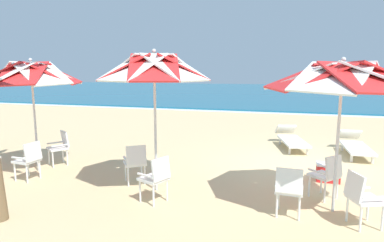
{
  "coord_description": "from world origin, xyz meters",
  "views": [
    {
      "loc": [
        -0.47,
        -8.38,
        2.42
      ],
      "look_at": [
        -3.03,
        0.27,
        1.0
      ],
      "focal_mm": 30.23,
      "sensor_mm": 36.0,
      "label": 1
    }
  ],
  "objects_px": {
    "plastic_chair_5": "(60,146)",
    "cooler_box": "(328,172)",
    "beach_umbrella_2": "(31,74)",
    "beach_umbrella_0": "(342,78)",
    "plastic_chair_7": "(29,158)",
    "sun_lounger_0": "(355,145)",
    "sun_lounger_1": "(291,139)",
    "plastic_chair_0": "(289,188)",
    "plastic_chair_1": "(327,174)",
    "plastic_chair_2": "(362,196)",
    "plastic_chair_3": "(156,176)",
    "plastic_chair_4": "(135,161)",
    "beach_umbrella_1": "(154,69)"
  },
  "relations": [
    {
      "from": "plastic_chair_5",
      "to": "cooler_box",
      "type": "bearing_deg",
      "value": 5.13
    },
    {
      "from": "beach_umbrella_2",
      "to": "cooler_box",
      "type": "height_order",
      "value": "beach_umbrella_2"
    },
    {
      "from": "beach_umbrella_0",
      "to": "plastic_chair_7",
      "type": "distance_m",
      "value": 6.52
    },
    {
      "from": "sun_lounger_0",
      "to": "sun_lounger_1",
      "type": "distance_m",
      "value": 1.81
    },
    {
      "from": "plastic_chair_7",
      "to": "plastic_chair_0",
      "type": "bearing_deg",
      "value": -2.7
    },
    {
      "from": "plastic_chair_1",
      "to": "plastic_chair_0",
      "type": "bearing_deg",
      "value": -124.97
    },
    {
      "from": "plastic_chair_0",
      "to": "plastic_chair_2",
      "type": "height_order",
      "value": "same"
    },
    {
      "from": "plastic_chair_1",
      "to": "plastic_chair_2",
      "type": "xyz_separation_m",
      "value": [
        0.39,
        -1.02,
        0.0
      ]
    },
    {
      "from": "plastic_chair_3",
      "to": "sun_lounger_0",
      "type": "distance_m",
      "value": 6.37
    },
    {
      "from": "plastic_chair_2",
      "to": "beach_umbrella_0",
      "type": "bearing_deg",
      "value": 125.01
    },
    {
      "from": "plastic_chair_3",
      "to": "beach_umbrella_2",
      "type": "height_order",
      "value": "beach_umbrella_2"
    },
    {
      "from": "beach_umbrella_0",
      "to": "plastic_chair_4",
      "type": "relative_size",
      "value": 3.04
    },
    {
      "from": "plastic_chair_4",
      "to": "cooler_box",
      "type": "height_order",
      "value": "plastic_chair_4"
    },
    {
      "from": "plastic_chair_1",
      "to": "plastic_chair_5",
      "type": "height_order",
      "value": "same"
    },
    {
      "from": "beach_umbrella_2",
      "to": "cooler_box",
      "type": "xyz_separation_m",
      "value": [
        6.66,
        1.2,
        -2.12
      ]
    },
    {
      "from": "plastic_chair_4",
      "to": "plastic_chair_1",
      "type": "bearing_deg",
      "value": 3.94
    },
    {
      "from": "beach_umbrella_0",
      "to": "plastic_chair_5",
      "type": "relative_size",
      "value": 3.04
    },
    {
      "from": "plastic_chair_1",
      "to": "sun_lounger_0",
      "type": "bearing_deg",
      "value": 72.72
    },
    {
      "from": "beach_umbrella_0",
      "to": "plastic_chair_7",
      "type": "relative_size",
      "value": 3.04
    },
    {
      "from": "plastic_chair_2",
      "to": "cooler_box",
      "type": "distance_m",
      "value": 2.13
    },
    {
      "from": "plastic_chair_5",
      "to": "plastic_chair_7",
      "type": "bearing_deg",
      "value": -82.83
    },
    {
      "from": "cooler_box",
      "to": "beach_umbrella_0",
      "type": "bearing_deg",
      "value": -93.19
    },
    {
      "from": "plastic_chair_0",
      "to": "plastic_chair_7",
      "type": "xyz_separation_m",
      "value": [
        -5.51,
        0.26,
        0.0
      ]
    },
    {
      "from": "plastic_chair_2",
      "to": "plastic_chair_5",
      "type": "bearing_deg",
      "value": 167.33
    },
    {
      "from": "plastic_chair_1",
      "to": "beach_umbrella_2",
      "type": "bearing_deg",
      "value": -178.92
    },
    {
      "from": "plastic_chair_0",
      "to": "beach_umbrella_0",
      "type": "bearing_deg",
      "value": 30.1
    },
    {
      "from": "beach_umbrella_0",
      "to": "sun_lounger_0",
      "type": "xyz_separation_m",
      "value": [
        1.1,
        4.29,
        -2.02
      ]
    },
    {
      "from": "beach_umbrella_0",
      "to": "plastic_chair_2",
      "type": "xyz_separation_m",
      "value": [
        0.33,
        -0.47,
        -1.81
      ]
    },
    {
      "from": "plastic_chair_0",
      "to": "beach_umbrella_2",
      "type": "distance_m",
      "value": 6.16
    },
    {
      "from": "beach_umbrella_0",
      "to": "cooler_box",
      "type": "xyz_separation_m",
      "value": [
        0.09,
        1.63,
        -2.1
      ]
    },
    {
      "from": "plastic_chair_0",
      "to": "cooler_box",
      "type": "distance_m",
      "value": 2.25
    },
    {
      "from": "beach_umbrella_2",
      "to": "sun_lounger_1",
      "type": "bearing_deg",
      "value": 35.78
    },
    {
      "from": "plastic_chair_3",
      "to": "sun_lounger_0",
      "type": "bearing_deg",
      "value": 48.84
    },
    {
      "from": "plastic_chair_1",
      "to": "beach_umbrella_0",
      "type": "bearing_deg",
      "value": -83.5
    },
    {
      "from": "beach_umbrella_2",
      "to": "cooler_box",
      "type": "bearing_deg",
      "value": 10.24
    },
    {
      "from": "plastic_chair_1",
      "to": "plastic_chair_3",
      "type": "xyz_separation_m",
      "value": [
        -3.03,
        -1.06,
        0.0
      ]
    },
    {
      "from": "plastic_chair_0",
      "to": "beach_umbrella_2",
      "type": "bearing_deg",
      "value": 171.6
    },
    {
      "from": "plastic_chair_0",
      "to": "cooler_box",
      "type": "height_order",
      "value": "plastic_chair_0"
    },
    {
      "from": "plastic_chair_0",
      "to": "cooler_box",
      "type": "relative_size",
      "value": 1.73
    },
    {
      "from": "plastic_chair_1",
      "to": "sun_lounger_1",
      "type": "relative_size",
      "value": 0.39
    },
    {
      "from": "plastic_chair_3",
      "to": "beach_umbrella_0",
      "type": "bearing_deg",
      "value": 9.32
    },
    {
      "from": "plastic_chair_0",
      "to": "plastic_chair_4",
      "type": "xyz_separation_m",
      "value": [
        -3.15,
        0.72,
        0.0
      ]
    },
    {
      "from": "beach_umbrella_2",
      "to": "plastic_chair_7",
      "type": "relative_size",
      "value": 3.12
    },
    {
      "from": "plastic_chair_4",
      "to": "sun_lounger_0",
      "type": "bearing_deg",
      "value": 38.69
    },
    {
      "from": "beach_umbrella_0",
      "to": "beach_umbrella_1",
      "type": "height_order",
      "value": "beach_umbrella_1"
    },
    {
      "from": "beach_umbrella_1",
      "to": "plastic_chair_3",
      "type": "height_order",
      "value": "beach_umbrella_1"
    },
    {
      "from": "plastic_chair_3",
      "to": "beach_umbrella_2",
      "type": "relative_size",
      "value": 0.32
    },
    {
      "from": "plastic_chair_1",
      "to": "plastic_chair_2",
      "type": "height_order",
      "value": "same"
    },
    {
      "from": "plastic_chair_2",
      "to": "sun_lounger_0",
      "type": "bearing_deg",
      "value": 80.79
    },
    {
      "from": "plastic_chair_1",
      "to": "beach_umbrella_1",
      "type": "relative_size",
      "value": 0.31
    }
  ]
}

